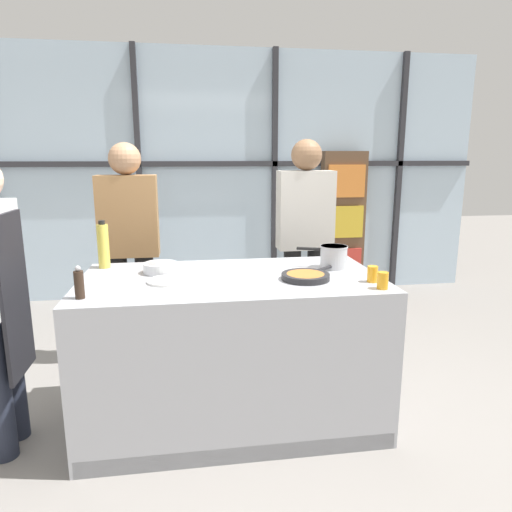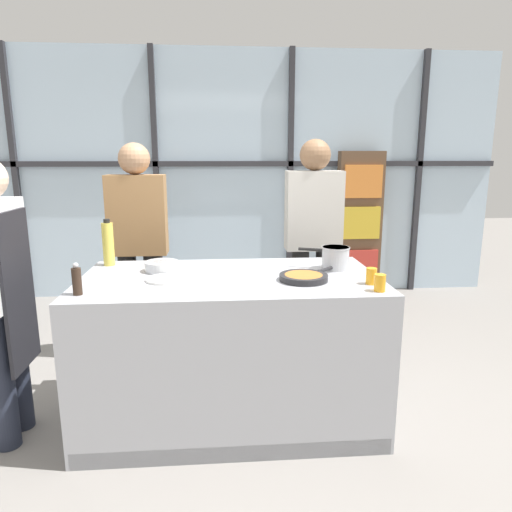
{
  "view_description": "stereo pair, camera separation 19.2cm",
  "coord_description": "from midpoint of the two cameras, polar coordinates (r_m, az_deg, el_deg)",
  "views": [
    {
      "loc": [
        -0.24,
        -2.62,
        1.62
      ],
      "look_at": [
        0.16,
        0.1,
        1.02
      ],
      "focal_mm": 32.0,
      "sensor_mm": 36.0,
      "label": 1
    },
    {
      "loc": [
        -0.05,
        -2.64,
        1.62
      ],
      "look_at": [
        0.16,
        0.1,
        1.02
      ],
      "focal_mm": 32.0,
      "sensor_mm": 36.0,
      "label": 2
    }
  ],
  "objects": [
    {
      "name": "white_plate",
      "position": [
        2.67,
        -9.17,
        -2.9
      ],
      "size": [
        0.23,
        0.23,
        0.01
      ],
      "primitive_type": "cylinder",
      "color": "white",
      "rests_on": "demo_island"
    },
    {
      "name": "juice_glass_near",
      "position": [
        2.53,
        17.34,
        -3.24
      ],
      "size": [
        0.06,
        0.06,
        0.09
      ],
      "primitive_type": "cylinder",
      "color": "orange",
      "rests_on": "demo_island"
    },
    {
      "name": "back_window_wall",
      "position": [
        5.35,
        -2.99,
        10.0
      ],
      "size": [
        6.4,
        0.1,
        2.8
      ],
      "color": "silver",
      "rests_on": "ground_plane"
    },
    {
      "name": "bookshelf",
      "position": [
        5.49,
        13.73,
        3.84
      ],
      "size": [
        0.52,
        0.19,
        1.68
      ],
      "color": "brown",
      "rests_on": "ground_plane"
    },
    {
      "name": "pepper_grinder",
      "position": [
        2.49,
        -19.46,
        -2.92
      ],
      "size": [
        0.05,
        0.05,
        0.17
      ],
      "color": "#332319",
      "rests_on": "demo_island"
    },
    {
      "name": "demo_island",
      "position": [
        2.88,
        -1.18,
        -11.45
      ],
      "size": [
        1.77,
        0.94,
        0.92
      ],
      "color": "#A8AAB2",
      "rests_on": "ground_plane"
    },
    {
      "name": "mixing_bowl",
      "position": [
        2.89,
        -9.84,
        -1.22
      ],
      "size": [
        0.21,
        0.21,
        0.06
      ],
      "color": "silver",
      "rests_on": "demo_island"
    },
    {
      "name": "ground_plane",
      "position": [
        3.1,
        -1.17,
        -19.24
      ],
      "size": [
        18.0,
        18.0,
        0.0
      ],
      "primitive_type": "plane",
      "color": "gray"
    },
    {
      "name": "oil_bottle",
      "position": [
        3.1,
        -16.33,
        1.48
      ],
      "size": [
        0.07,
        0.07,
        0.31
      ],
      "color": "#E0CC4C",
      "rests_on": "demo_island"
    },
    {
      "name": "juice_glass_far",
      "position": [
        2.66,
        16.24,
        -2.44
      ],
      "size": [
        0.06,
        0.06,
        0.09
      ],
      "primitive_type": "cylinder",
      "color": "orange",
      "rests_on": "demo_island"
    },
    {
      "name": "spectator_far_left",
      "position": [
        3.7,
        -13.04,
        2.07
      ],
      "size": [
        0.45,
        0.24,
        1.73
      ],
      "rotation": [
        0.0,
        0.0,
        3.14
      ],
      "color": "black",
      "rests_on": "ground_plane"
    },
    {
      "name": "frying_pan",
      "position": [
        2.67,
        8.12,
        -2.61
      ],
      "size": [
        0.42,
        0.39,
        0.04
      ],
      "color": "#232326",
      "rests_on": "demo_island"
    },
    {
      "name": "spectator_center_left",
      "position": [
        3.75,
        8.61,
        2.71
      ],
      "size": [
        0.45,
        0.25,
        1.76
      ],
      "rotation": [
        0.0,
        0.0,
        3.14
      ],
      "color": "black",
      "rests_on": "ground_plane"
    },
    {
      "name": "saucepan",
      "position": [
        2.95,
        11.71,
        -0.18
      ],
      "size": [
        0.32,
        0.18,
        0.14
      ],
      "color": "silver",
      "rests_on": "demo_island"
    }
  ]
}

